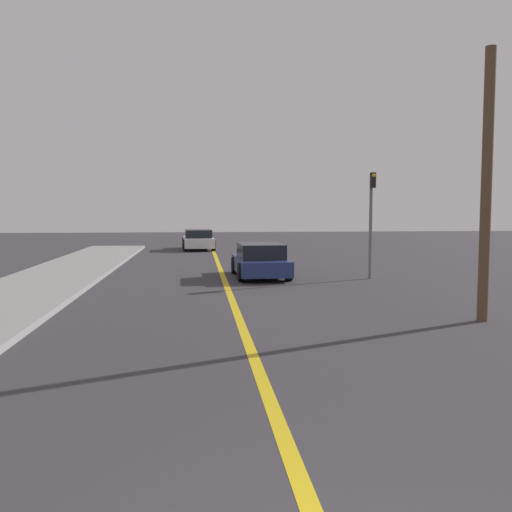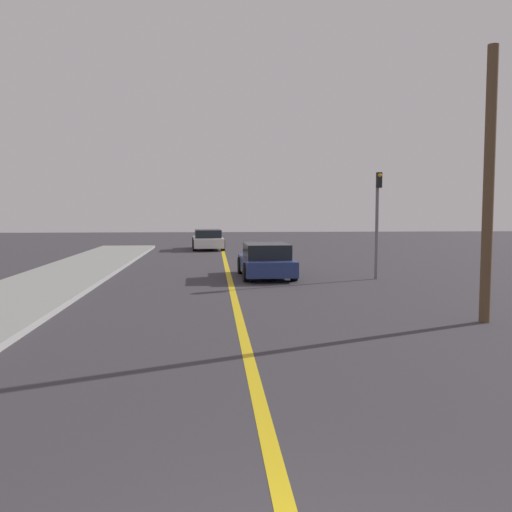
{
  "view_description": "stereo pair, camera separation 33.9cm",
  "coord_description": "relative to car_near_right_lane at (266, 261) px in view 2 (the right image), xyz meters",
  "views": [
    {
      "loc": [
        -0.94,
        -3.12,
        2.56
      ],
      "look_at": [
        0.38,
        9.79,
        1.48
      ],
      "focal_mm": 40.0,
      "sensor_mm": 36.0,
      "label": 1
    },
    {
      "loc": [
        -0.6,
        -3.15,
        2.56
      ],
      "look_at": [
        0.38,
        9.79,
        1.48
      ],
      "focal_mm": 40.0,
      "sensor_mm": 36.0,
      "label": 2
    }
  ],
  "objects": [
    {
      "name": "road_center_line",
      "position": [
        -1.38,
        0.0,
        -0.61
      ],
      "size": [
        0.2,
        60.0,
        0.01
      ],
      "color": "gold",
      "rests_on": "ground_plane"
    },
    {
      "name": "sidewalk_left",
      "position": [
        -7.49,
        -0.59,
        -0.54
      ],
      "size": [
        3.39,
        34.81,
        0.16
      ],
      "color": "gray",
      "rests_on": "ground_plane"
    },
    {
      "name": "car_near_right_lane",
      "position": [
        0.0,
        0.0,
        0.0
      ],
      "size": [
        2.02,
        4.11,
        1.28
      ],
      "rotation": [
        0.0,
        0.0,
        0.03
      ],
      "color": "navy",
      "rests_on": "ground_plane"
    },
    {
      "name": "car_ahead_center",
      "position": [
        -2.3,
        14.92,
        0.0
      ],
      "size": [
        2.1,
        4.39,
        1.26
      ],
      "rotation": [
        0.0,
        0.0,
        0.05
      ],
      "color": "silver",
      "rests_on": "ground_plane"
    },
    {
      "name": "traffic_light",
      "position": [
        3.96,
        -0.91,
        1.77
      ],
      "size": [
        0.18,
        0.4,
        3.86
      ],
      "color": "slate",
      "rests_on": "ground_plane"
    },
    {
      "name": "utility_pole",
      "position": [
        4.14,
        -8.84,
        2.45
      ],
      "size": [
        0.24,
        0.24,
        6.13
      ],
      "color": "brown",
      "rests_on": "ground_plane"
    }
  ]
}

